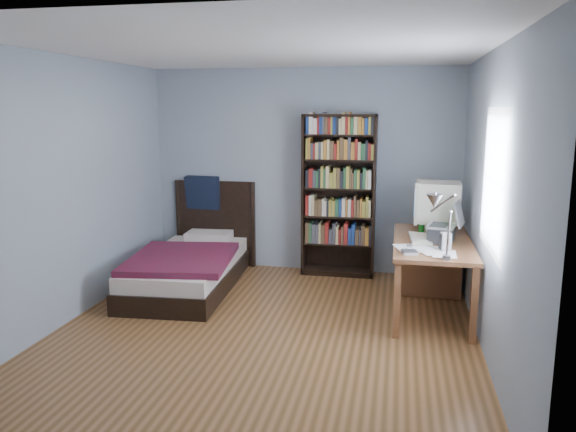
{
  "coord_description": "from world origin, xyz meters",
  "views": [
    {
      "loc": [
        1.16,
        -4.74,
        2.01
      ],
      "look_at": [
        0.08,
        0.69,
        0.95
      ],
      "focal_mm": 35.0,
      "sensor_mm": 36.0,
      "label": 1
    }
  ],
  "objects_px": {
    "speaker": "(446,242)",
    "bed": "(190,264)",
    "desk_lamp": "(437,208)",
    "desk": "(429,260)",
    "keyboard": "(420,239)",
    "soda_can": "(421,230)",
    "laptop": "(443,231)",
    "crt_monitor": "(436,203)",
    "bookshelf": "(339,196)"
  },
  "relations": [
    {
      "from": "speaker",
      "to": "bookshelf",
      "type": "bearing_deg",
      "value": 114.71
    },
    {
      "from": "desk",
      "to": "speaker",
      "type": "bearing_deg",
      "value": -83.93
    },
    {
      "from": "bookshelf",
      "to": "desk",
      "type": "bearing_deg",
      "value": -32.52
    },
    {
      "from": "speaker",
      "to": "soda_can",
      "type": "relative_size",
      "value": 1.59
    },
    {
      "from": "desk",
      "to": "desk_lamp",
      "type": "distance_m",
      "value": 1.77
    },
    {
      "from": "laptop",
      "to": "desk",
      "type": "bearing_deg",
      "value": 100.24
    },
    {
      "from": "desk",
      "to": "keyboard",
      "type": "relative_size",
      "value": 3.33
    },
    {
      "from": "speaker",
      "to": "soda_can",
      "type": "height_order",
      "value": "speaker"
    },
    {
      "from": "desk",
      "to": "bookshelf",
      "type": "distance_m",
      "value": 1.37
    },
    {
      "from": "desk",
      "to": "crt_monitor",
      "type": "distance_m",
      "value": 0.62
    },
    {
      "from": "soda_can",
      "to": "crt_monitor",
      "type": "bearing_deg",
      "value": 58.39
    },
    {
      "from": "speaker",
      "to": "bed",
      "type": "xyz_separation_m",
      "value": [
        -2.75,
        0.72,
        -0.56
      ]
    },
    {
      "from": "laptop",
      "to": "soda_can",
      "type": "xyz_separation_m",
      "value": [
        -0.19,
        0.3,
        -0.06
      ]
    },
    {
      "from": "desk_lamp",
      "to": "bed",
      "type": "height_order",
      "value": "desk_lamp"
    },
    {
      "from": "soda_can",
      "to": "desk_lamp",
      "type": "bearing_deg",
      "value": -87.76
    },
    {
      "from": "desk",
      "to": "desk_lamp",
      "type": "height_order",
      "value": "desk_lamp"
    },
    {
      "from": "desk",
      "to": "bed",
      "type": "distance_m",
      "value": 2.67
    },
    {
      "from": "keyboard",
      "to": "bed",
      "type": "relative_size",
      "value": 0.23
    },
    {
      "from": "laptop",
      "to": "soda_can",
      "type": "distance_m",
      "value": 0.36
    },
    {
      "from": "speaker",
      "to": "soda_can",
      "type": "bearing_deg",
      "value": 94.38
    },
    {
      "from": "soda_can",
      "to": "bed",
      "type": "distance_m",
      "value": 2.61
    },
    {
      "from": "keyboard",
      "to": "laptop",
      "type": "bearing_deg",
      "value": -13.94
    },
    {
      "from": "desk",
      "to": "crt_monitor",
      "type": "xyz_separation_m",
      "value": [
        0.05,
        0.05,
        0.61
      ]
    },
    {
      "from": "desk_lamp",
      "to": "bookshelf",
      "type": "relative_size",
      "value": 0.33
    },
    {
      "from": "crt_monitor",
      "to": "bookshelf",
      "type": "xyz_separation_m",
      "value": [
        -1.1,
        0.63,
        -0.05
      ]
    },
    {
      "from": "keyboard",
      "to": "speaker",
      "type": "height_order",
      "value": "speaker"
    },
    {
      "from": "desk_lamp",
      "to": "keyboard",
      "type": "relative_size",
      "value": 1.34
    },
    {
      "from": "bed",
      "to": "laptop",
      "type": "bearing_deg",
      "value": -7.71
    },
    {
      "from": "laptop",
      "to": "bookshelf",
      "type": "bearing_deg",
      "value": 134.2
    },
    {
      "from": "keyboard",
      "to": "soda_can",
      "type": "relative_size",
      "value": 4.43
    },
    {
      "from": "laptop",
      "to": "keyboard",
      "type": "distance_m",
      "value": 0.24
    },
    {
      "from": "crt_monitor",
      "to": "laptop",
      "type": "height_order",
      "value": "crt_monitor"
    },
    {
      "from": "laptop",
      "to": "speaker",
      "type": "height_order",
      "value": "laptop"
    },
    {
      "from": "bookshelf",
      "to": "bed",
      "type": "xyz_separation_m",
      "value": [
        -1.61,
        -0.8,
        -0.72
      ]
    },
    {
      "from": "crt_monitor",
      "to": "desk_lamp",
      "type": "height_order",
      "value": "desk_lamp"
    },
    {
      "from": "desk",
      "to": "soda_can",
      "type": "xyz_separation_m",
      "value": [
        -0.1,
        -0.2,
        0.37
      ]
    },
    {
      "from": "keyboard",
      "to": "desk",
      "type": "bearing_deg",
      "value": 71.29
    },
    {
      "from": "speaker",
      "to": "bed",
      "type": "relative_size",
      "value": 0.08
    },
    {
      "from": "bookshelf",
      "to": "keyboard",
      "type": "bearing_deg",
      "value": -50.77
    },
    {
      "from": "bed",
      "to": "speaker",
      "type": "bearing_deg",
      "value": -14.66
    },
    {
      "from": "crt_monitor",
      "to": "desk_lamp",
      "type": "xyz_separation_m",
      "value": [
        -0.1,
        -1.61,
        0.22
      ]
    },
    {
      "from": "speaker",
      "to": "keyboard",
      "type": "bearing_deg",
      "value": 106.84
    },
    {
      "from": "crt_monitor",
      "to": "laptop",
      "type": "distance_m",
      "value": 0.58
    },
    {
      "from": "desk_lamp",
      "to": "bed",
      "type": "relative_size",
      "value": 0.31
    },
    {
      "from": "keyboard",
      "to": "soda_can",
      "type": "distance_m",
      "value": 0.27
    },
    {
      "from": "keyboard",
      "to": "speaker",
      "type": "xyz_separation_m",
      "value": [
        0.21,
        -0.38,
        0.07
      ]
    },
    {
      "from": "keyboard",
      "to": "bookshelf",
      "type": "xyz_separation_m",
      "value": [
        -0.93,
        1.14,
        0.23
      ]
    },
    {
      "from": "desk_lamp",
      "to": "crt_monitor",
      "type": "bearing_deg",
      "value": 86.43
    },
    {
      "from": "desk",
      "to": "laptop",
      "type": "relative_size",
      "value": 3.91
    },
    {
      "from": "desk_lamp",
      "to": "keyboard",
      "type": "height_order",
      "value": "desk_lamp"
    }
  ]
}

